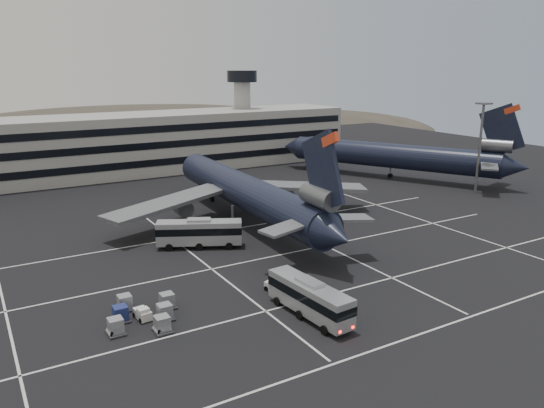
{
  "coord_description": "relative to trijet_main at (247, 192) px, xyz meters",
  "views": [
    {
      "loc": [
        -31.71,
        -54.95,
        25.52
      ],
      "look_at": [
        7.79,
        12.08,
        5.0
      ],
      "focal_mm": 35.0,
      "sensor_mm": 36.0,
      "label": 1
    }
  ],
  "objects": [
    {
      "name": "lightpole_right",
      "position": [
        50.37,
        -5.0,
        6.57
      ],
      "size": [
        2.4,
        2.4,
        18.28
      ],
      "color": "slate",
      "rests_on": "ground"
    },
    {
      "name": "trijet_main",
      "position": [
        0.0,
        0.0,
        0.0
      ],
      "size": [
        47.4,
        57.64,
        18.08
      ],
      "rotation": [
        0.0,
        0.0,
        -0.05
      ],
      "color": "black",
      "rests_on": "ground"
    },
    {
      "name": "bus_far",
      "position": [
        -11.61,
        -7.39,
        -2.91
      ],
      "size": [
        12.09,
        7.93,
        4.28
      ],
      "rotation": [
        0.0,
        0.0,
        1.11
      ],
      "color": "#9FA2A7",
      "rests_on": "ground"
    },
    {
      "name": "tug_a",
      "position": [
        -25.48,
        -25.16,
        -4.62
      ],
      "size": [
        1.58,
        2.36,
        1.42
      ],
      "rotation": [
        0.0,
        0.0,
        0.12
      ],
      "color": "silver",
      "rests_on": "ground"
    },
    {
      "name": "ground",
      "position": [
        -7.63,
        -20.0,
        -5.25
      ],
      "size": [
        260.0,
        260.0,
        0.0
      ],
      "primitive_type": "plane",
      "color": "black",
      "rests_on": "ground"
    },
    {
      "name": "uld_cluster",
      "position": [
        -25.54,
        -25.34,
        -4.44
      ],
      "size": [
        8.67,
        9.24,
        1.65
      ],
      "rotation": [
        0.0,
        0.0,
        -0.43
      ],
      "color": "#2D2D30",
      "rests_on": "ground"
    },
    {
      "name": "hills",
      "position": [
        10.36,
        150.0,
        -17.32
      ],
      "size": [
        352.0,
        180.0,
        44.0
      ],
      "color": "#38332B",
      "rests_on": "ground"
    },
    {
      "name": "trijet_far",
      "position": [
        45.97,
        14.13,
        0.18
      ],
      "size": [
        33.69,
        53.34,
        18.08
      ],
      "rotation": [
        0.0,
        0.0,
        0.48
      ],
      "color": "black",
      "rests_on": "ground"
    },
    {
      "name": "tug_b",
      "position": [
        -10.03,
        -26.07,
        -4.6
      ],
      "size": [
        2.18,
        2.63,
        1.47
      ],
      "rotation": [
        0.0,
        0.0,
        0.41
      ],
      "color": "silver",
      "rests_on": "ground"
    },
    {
      "name": "lane_markings",
      "position": [
        -6.68,
        -19.28,
        -5.24
      ],
      "size": [
        90.0,
        55.62,
        0.01
      ],
      "color": "silver",
      "rests_on": "ground"
    },
    {
      "name": "bus_near",
      "position": [
        -10.25,
        -33.3,
        -3.05
      ],
      "size": [
        3.58,
        11.56,
        4.02
      ],
      "rotation": [
        0.0,
        0.0,
        0.08
      ],
      "color": "#9FA2A7",
      "rests_on": "ground"
    },
    {
      "name": "terminal",
      "position": [
        -10.58,
        51.14,
        1.68
      ],
      "size": [
        125.0,
        26.0,
        24.0
      ],
      "color": "gray",
      "rests_on": "ground"
    }
  ]
}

